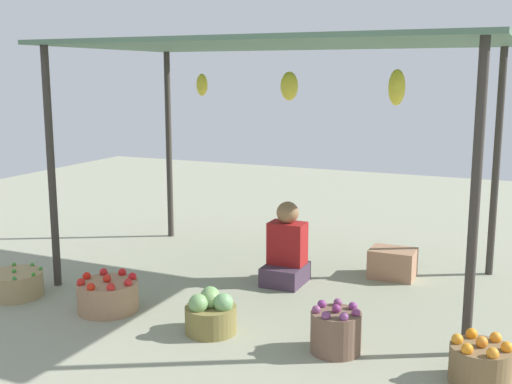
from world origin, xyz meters
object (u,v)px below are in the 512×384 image
(basket_purple_onions, at_px, (336,331))
(basket_oranges, at_px, (480,363))
(basket_green_chilies, at_px, (15,284))
(wooden_crate_near_vendor, at_px, (392,263))
(basket_red_tomatoes, at_px, (108,295))
(basket_cabbages, at_px, (211,314))
(vendor_person, at_px, (286,252))

(basket_purple_onions, bearing_deg, basket_oranges, -4.32)
(basket_green_chilies, distance_m, basket_oranges, 3.93)
(basket_oranges, bearing_deg, wooden_crate_near_vendor, 117.05)
(basket_red_tomatoes, xyz_separation_m, wooden_crate_near_vendor, (1.98, 1.86, 0.01))
(basket_green_chilies, xyz_separation_m, basket_oranges, (3.93, -0.01, 0.02))
(basket_purple_onions, bearing_deg, basket_green_chilies, -178.84)
(basket_red_tomatoes, relative_size, basket_oranges, 1.29)
(basket_green_chilies, bearing_deg, basket_oranges, -0.22)
(basket_green_chilies, distance_m, basket_cabbages, 1.97)
(basket_red_tomatoes, relative_size, wooden_crate_near_vendor, 1.17)
(vendor_person, distance_m, basket_green_chilies, 2.47)
(basket_green_chilies, height_order, basket_purple_onions, basket_purple_onions)
(vendor_person, xyz_separation_m, basket_red_tomatoes, (-1.09, -1.29, -0.17))
(basket_oranges, relative_size, wooden_crate_near_vendor, 0.91)
(vendor_person, xyz_separation_m, basket_green_chilies, (-2.06, -1.34, -0.19))
(basket_red_tomatoes, bearing_deg, basket_purple_onions, 0.14)
(basket_oranges, xyz_separation_m, wooden_crate_near_vendor, (-0.99, 1.93, 0.01))
(basket_green_chilies, relative_size, basket_oranges, 1.24)
(vendor_person, distance_m, basket_oranges, 2.32)
(vendor_person, xyz_separation_m, wooden_crate_near_vendor, (0.88, 0.57, -0.16))
(vendor_person, distance_m, basket_red_tomatoes, 1.70)
(vendor_person, relative_size, wooden_crate_near_vendor, 1.81)
(vendor_person, distance_m, basket_purple_onions, 1.57)
(basket_red_tomatoes, relative_size, basket_purple_onions, 1.39)
(vendor_person, relative_size, basket_red_tomatoes, 1.54)
(wooden_crate_near_vendor, bearing_deg, vendor_person, -147.10)
(basket_green_chilies, distance_m, basket_red_tomatoes, 0.97)
(basket_purple_onions, bearing_deg, vendor_person, 124.59)
(vendor_person, xyz_separation_m, basket_oranges, (1.87, -1.36, -0.16))
(basket_red_tomatoes, distance_m, basket_cabbages, 1.00)
(basket_green_chilies, distance_m, wooden_crate_near_vendor, 3.51)
(vendor_person, bearing_deg, basket_green_chilies, -146.93)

